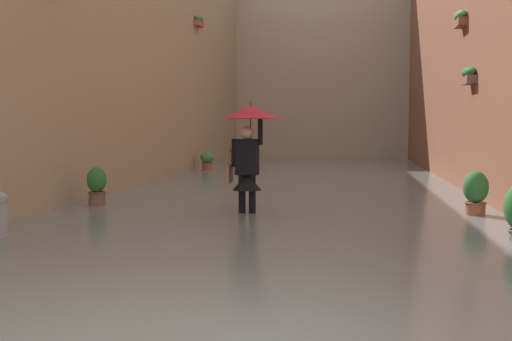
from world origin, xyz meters
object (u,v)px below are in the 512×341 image
Objects in this scene: potted_plant_far_right at (97,189)px; potted_plant_near_right at (207,161)px; potted_plant_near_left at (476,195)px; mooring_bollard at (0,221)px; person_wading at (249,139)px.

potted_plant_far_right reaches higher than potted_plant_near_right.
mooring_bollard is at bearing 25.17° from potted_plant_near_left.
person_wading is at bearing -136.02° from mooring_bollard.
person_wading is 10.67m from potted_plant_near_right.
person_wading is 2.65× the size of potted_plant_near_right.
person_wading is at bearing 5.09° from potted_plant_near_left.
potted_plant_near_left is 7.42m from mooring_bollard.
potted_plant_far_right is 1.14× the size of mooring_bollard.
mooring_bollard is at bearing 91.28° from potted_plant_far_right.
potted_plant_far_right is at bearing -12.19° from person_wading.
potted_plant_near_right is 1.01× the size of mooring_bollard.
potted_plant_near_right reaches higher than mooring_bollard.
mooring_bollard is at bearing 90.57° from potted_plant_near_right.
potted_plant_near_left reaches higher than mooring_bollard.
mooring_bollard is (6.71, 3.15, -0.11)m from potted_plant_near_left.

